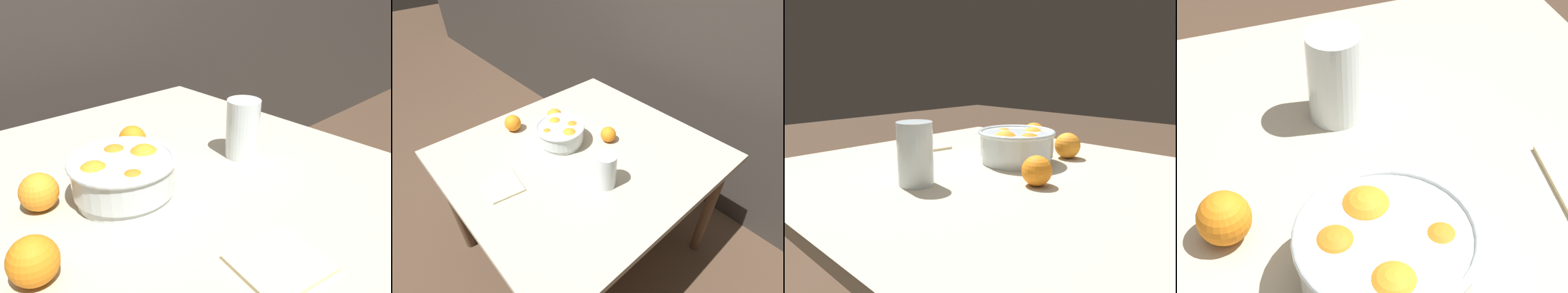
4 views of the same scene
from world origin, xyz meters
The scene contains 4 objects.
dining_table centered at (0.00, 0.00, 0.63)m, with size 1.00×1.08×0.70m.
fruit_bowl centered at (-0.12, -0.01, 0.76)m, with size 0.22×0.22×0.10m.
juice_glass centered at (0.21, -0.05, 0.77)m, with size 0.08×0.08×0.15m.
orange_loose_aside centered at (0.01, 0.16, 0.74)m, with size 0.07×0.07×0.07m, color orange.
Camera 4 is at (-0.56, 0.16, 1.37)m, focal length 60.00 mm.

